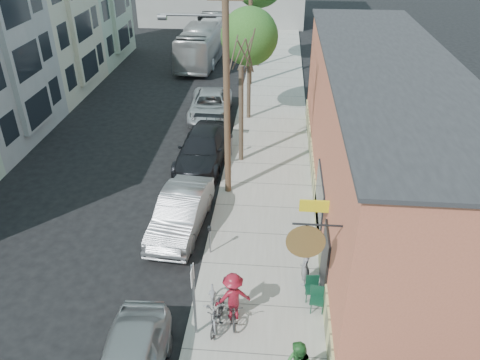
# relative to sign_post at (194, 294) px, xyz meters

# --- Properties ---
(ground) EXTENTS (120.00, 120.00, 0.00)m
(ground) POSITION_rel_sign_post_xyz_m (-2.35, 3.34, -1.83)
(ground) COLOR black
(sidewalk) EXTENTS (4.50, 58.00, 0.15)m
(sidewalk) POSITION_rel_sign_post_xyz_m (1.90, 14.34, -1.76)
(sidewalk) COLOR #9B988F
(sidewalk) RESTS_ON ground
(cafe_building) EXTENTS (6.60, 20.20, 6.61)m
(cafe_building) POSITION_rel_sign_post_xyz_m (6.64, 8.33, 1.47)
(cafe_building) COLOR #B45C42
(cafe_building) RESTS_ON ground
(apartment_row) EXTENTS (6.30, 32.00, 9.00)m
(apartment_row) POSITION_rel_sign_post_xyz_m (-14.20, 17.34, 2.67)
(apartment_row) COLOR #A5B69A
(apartment_row) RESTS_ON ground
(sign_post) EXTENTS (0.07, 0.45, 2.80)m
(sign_post) POSITION_rel_sign_post_xyz_m (0.00, 0.00, 0.00)
(sign_post) COLOR slate
(sign_post) RESTS_ON sidewalk
(parking_meter_near) EXTENTS (0.14, 0.14, 1.24)m
(parking_meter_near) POSITION_rel_sign_post_xyz_m (-0.10, 3.96, -0.85)
(parking_meter_near) COLOR slate
(parking_meter_near) RESTS_ON sidewalk
(parking_meter_far) EXTENTS (0.14, 0.14, 1.24)m
(parking_meter_far) POSITION_rel_sign_post_xyz_m (-0.10, 12.14, -0.85)
(parking_meter_far) COLOR slate
(parking_meter_far) RESTS_ON sidewalk
(utility_pole_near) EXTENTS (3.57, 0.28, 10.00)m
(utility_pole_near) POSITION_rel_sign_post_xyz_m (0.04, 8.57, 3.58)
(utility_pole_near) COLOR #503A28
(utility_pole_near) RESTS_ON sidewalk
(utility_pole_far) EXTENTS (1.80, 0.28, 10.00)m
(utility_pole_far) POSITION_rel_sign_post_xyz_m (0.10, 23.76, 3.51)
(utility_pole_far) COLOR #503A28
(utility_pole_far) RESTS_ON sidewalk
(tree_bare) EXTENTS (0.24, 0.24, 5.07)m
(tree_bare) POSITION_rel_sign_post_xyz_m (0.45, 11.72, 0.85)
(tree_bare) COLOR #44392C
(tree_bare) RESTS_ON sidewalk
(tree_leafy_mid) EXTENTS (3.37, 3.37, 6.74)m
(tree_leafy_mid) POSITION_rel_sign_post_xyz_m (0.45, 17.38, 3.36)
(tree_leafy_mid) COLOR #44392C
(tree_leafy_mid) RESTS_ON sidewalk
(patio_chair_a) EXTENTS (0.57, 0.57, 0.88)m
(patio_chair_a) POSITION_rel_sign_post_xyz_m (3.85, 1.29, -1.24)
(patio_chair_a) COLOR #0F3725
(patio_chair_a) RESTS_ON sidewalk
(patio_chair_b) EXTENTS (0.55, 0.55, 0.88)m
(patio_chair_b) POSITION_rel_sign_post_xyz_m (3.72, 1.78, -1.24)
(patio_chair_b) COLOR #0F3725
(patio_chair_b) RESTS_ON sidewalk
(patron_grey) EXTENTS (0.41, 0.57, 1.48)m
(patron_grey) POSITION_rel_sign_post_xyz_m (3.48, 2.55, -0.94)
(patron_grey) COLOR slate
(patron_grey) RESTS_ON sidewalk
(cyclist) EXTENTS (1.32, 1.01, 1.81)m
(cyclist) POSITION_rel_sign_post_xyz_m (1.11, 0.74, -0.78)
(cyclist) COLOR maroon
(cyclist) RESTS_ON sidewalk
(cyclist_bike) EXTENTS (0.84, 1.74, 0.88)m
(cyclist_bike) POSITION_rel_sign_post_xyz_m (1.11, 0.74, -1.24)
(cyclist_bike) COLOR black
(cyclist_bike) RESTS_ON sidewalk
(parked_bike_a) EXTENTS (0.68, 1.61, 0.94)m
(parked_bike_a) POSITION_rel_sign_post_xyz_m (0.65, 0.33, -1.21)
(parked_bike_a) COLOR black
(parked_bike_a) RESTS_ON sidewalk
(parked_bike_b) EXTENTS (1.05, 2.10, 1.06)m
(parked_bike_b) POSITION_rel_sign_post_xyz_m (0.48, 0.73, -1.15)
(parked_bike_b) COLOR slate
(parked_bike_b) RESTS_ON sidewalk
(car_1) EXTENTS (2.15, 5.15, 1.66)m
(car_1) POSITION_rel_sign_post_xyz_m (-1.55, 5.59, -1.00)
(car_1) COLOR #96979D
(car_1) RESTS_ON ground
(car_2) EXTENTS (2.57, 5.82, 1.66)m
(car_2) POSITION_rel_sign_post_xyz_m (-1.55, 11.46, -1.00)
(car_2) COLOR black
(car_2) RESTS_ON ground
(car_3) EXTENTS (2.89, 5.71, 1.55)m
(car_3) POSITION_rel_sign_post_xyz_m (-2.01, 17.61, -1.06)
(car_3) COLOR #AEB2B6
(car_3) RESTS_ON ground
(bus) EXTENTS (3.32, 11.68, 3.22)m
(bus) POSITION_rel_sign_post_xyz_m (-4.26, 30.21, -0.22)
(bus) COLOR silver
(bus) RESTS_ON ground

